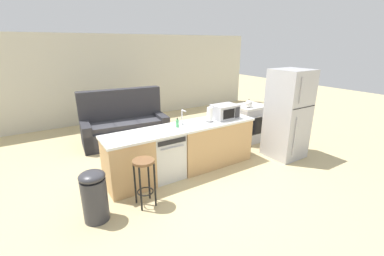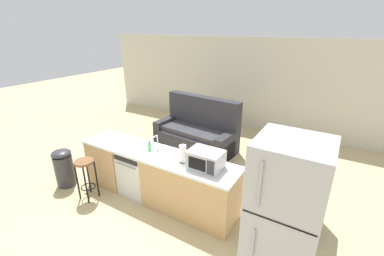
{
  "view_description": "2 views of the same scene",
  "coord_description": "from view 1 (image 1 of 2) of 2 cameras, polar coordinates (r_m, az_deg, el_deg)",
  "views": [
    {
      "loc": [
        -2.11,
        -3.82,
        2.34
      ],
      "look_at": [
        0.38,
        0.07,
        0.81
      ],
      "focal_mm": 24.0,
      "sensor_mm": 36.0,
      "label": 1
    },
    {
      "loc": [
        2.65,
        -2.95,
        2.85
      ],
      "look_at": [
        0.42,
        0.74,
        1.15
      ],
      "focal_mm": 24.0,
      "sensor_mm": 36.0,
      "label": 2
    }
  ],
  "objects": [
    {
      "name": "trash_bin",
      "position": [
        3.83,
        -20.88,
        -13.85
      ],
      "size": [
        0.35,
        0.35,
        0.74
      ],
      "color": "#333338",
      "rests_on": "ground_plane"
    },
    {
      "name": "ground_plane",
      "position": [
        4.96,
        -3.29,
        -9.84
      ],
      "size": [
        24.0,
        24.0,
        0.0
      ],
      "primitive_type": "plane",
      "color": "tan"
    },
    {
      "name": "couch",
      "position": [
        6.57,
        -14.82,
        0.52
      ],
      "size": [
        2.08,
        1.09,
        1.27
      ],
      "color": "#2D2D33",
      "rests_on": "ground_plane"
    },
    {
      "name": "soap_bottle",
      "position": [
        4.6,
        -3.28,
        1.05
      ],
      "size": [
        0.06,
        0.06,
        0.18
      ],
      "color": "#4CB266",
      "rests_on": "kitchen_counter"
    },
    {
      "name": "kitchen_counter",
      "position": [
        4.88,
        -0.92,
        -4.8
      ],
      "size": [
        2.94,
        0.66,
        0.9
      ],
      "color": "tan",
      "rests_on": "ground_plane"
    },
    {
      "name": "kettle",
      "position": [
        6.19,
        12.52,
        5.3
      ],
      "size": [
        0.21,
        0.17,
        0.19
      ],
      "color": "silver",
      "rests_on": "stove_range"
    },
    {
      "name": "refrigerator",
      "position": [
        5.71,
        20.51,
        2.84
      ],
      "size": [
        0.72,
        0.73,
        1.85
      ],
      "color": "#B7B7BC",
      "rests_on": "ground_plane"
    },
    {
      "name": "stove_range",
      "position": [
        6.52,
        12.46,
        1.11
      ],
      "size": [
        0.76,
        0.68,
        0.9
      ],
      "color": "#B7B7BC",
      "rests_on": "ground_plane"
    },
    {
      "name": "wall_back",
      "position": [
        8.44,
        -15.98,
        10.62
      ],
      "size": [
        10.0,
        0.06,
        2.6
      ],
      "color": "beige",
      "rests_on": "ground_plane"
    },
    {
      "name": "paper_towel_roll",
      "position": [
        4.91,
        3.96,
        2.96
      ],
      "size": [
        0.14,
        0.14,
        0.28
      ],
      "color": "#4C4C51",
      "rests_on": "kitchen_counter"
    },
    {
      "name": "microwave",
      "position": [
        5.16,
        7.3,
        3.63
      ],
      "size": [
        0.5,
        0.37,
        0.28
      ],
      "color": "#B7B7BC",
      "rests_on": "kitchen_counter"
    },
    {
      "name": "sink_faucet",
      "position": [
        4.68,
        -2.14,
        2.12
      ],
      "size": [
        0.07,
        0.18,
        0.3
      ],
      "color": "silver",
      "rests_on": "kitchen_counter"
    },
    {
      "name": "dishwasher",
      "position": [
        4.67,
        -6.07,
        -6.04
      ],
      "size": [
        0.58,
        0.61,
        0.84
      ],
      "color": "silver",
      "rests_on": "ground_plane"
    },
    {
      "name": "bar_stool",
      "position": [
        3.87,
        -10.59,
        -9.76
      ],
      "size": [
        0.32,
        0.32,
        0.74
      ],
      "color": "brown",
      "rests_on": "ground_plane"
    }
  ]
}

